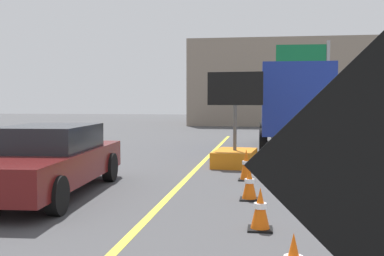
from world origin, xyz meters
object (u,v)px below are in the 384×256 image
object	(u,v)px
box_truck	(292,104)
traffic_cone_far_lane	(249,184)
arrow_board_trailer	(235,149)
pickup_car	(46,160)
traffic_cone_mid_lane	(260,209)
traffic_cone_curbside	(246,165)
highway_guide_sign	(313,71)

from	to	relation	value
box_truck	traffic_cone_far_lane	xyz separation A→B (m)	(-1.35, -9.91, -1.41)
arrow_board_trailer	pickup_car	size ratio (longest dim) A/B	0.53
box_truck	traffic_cone_mid_lane	size ratio (longest dim) A/B	11.53
arrow_board_trailer	pickup_car	world-z (taller)	arrow_board_trailer
box_truck	traffic_cone_curbside	world-z (taller)	box_truck
traffic_cone_mid_lane	traffic_cone_curbside	xyz separation A→B (m)	(-0.37, 4.31, 0.06)
traffic_cone_far_lane	traffic_cone_curbside	xyz separation A→B (m)	(-0.15, 2.22, 0.05)
traffic_cone_mid_lane	traffic_cone_curbside	size ratio (longest dim) A/B	0.85
pickup_car	traffic_cone_mid_lane	distance (m)	4.77
highway_guide_sign	traffic_cone_far_lane	bearing A→B (deg)	-99.31
box_truck	traffic_cone_curbside	distance (m)	7.95
pickup_car	traffic_cone_mid_lane	xyz separation A→B (m)	(4.29, -2.06, -0.39)
box_truck	traffic_cone_mid_lane	world-z (taller)	box_truck
arrow_board_trailer	traffic_cone_curbside	xyz separation A→B (m)	(0.42, -2.47, -0.12)
box_truck	traffic_cone_curbside	bearing A→B (deg)	-100.98
traffic_cone_mid_lane	traffic_cone_far_lane	distance (m)	2.10
box_truck	pickup_car	size ratio (longest dim) A/B	1.42
traffic_cone_curbside	traffic_cone_mid_lane	bearing A→B (deg)	-85.13
traffic_cone_mid_lane	box_truck	bearing A→B (deg)	84.65
pickup_car	box_truck	bearing A→B (deg)	61.44
pickup_car	highway_guide_sign	size ratio (longest dim) A/B	1.02
arrow_board_trailer	traffic_cone_mid_lane	size ratio (longest dim) A/B	4.29
traffic_cone_curbside	traffic_cone_far_lane	bearing A→B (deg)	-86.22
arrow_board_trailer	box_truck	bearing A→B (deg)	69.89
traffic_cone_mid_lane	arrow_board_trailer	bearing A→B (deg)	96.64
box_truck	traffic_cone_mid_lane	distance (m)	12.14
highway_guide_sign	traffic_cone_far_lane	world-z (taller)	highway_guide_sign
arrow_board_trailer	traffic_cone_curbside	size ratio (longest dim) A/B	3.63
traffic_cone_far_lane	traffic_cone_curbside	world-z (taller)	traffic_cone_curbside
pickup_car	traffic_cone_mid_lane	world-z (taller)	pickup_car
traffic_cone_curbside	box_truck	bearing A→B (deg)	79.02
arrow_board_trailer	traffic_cone_mid_lane	world-z (taller)	arrow_board_trailer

